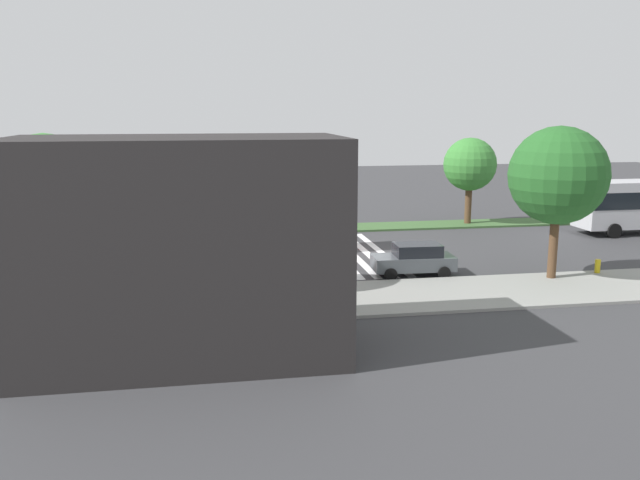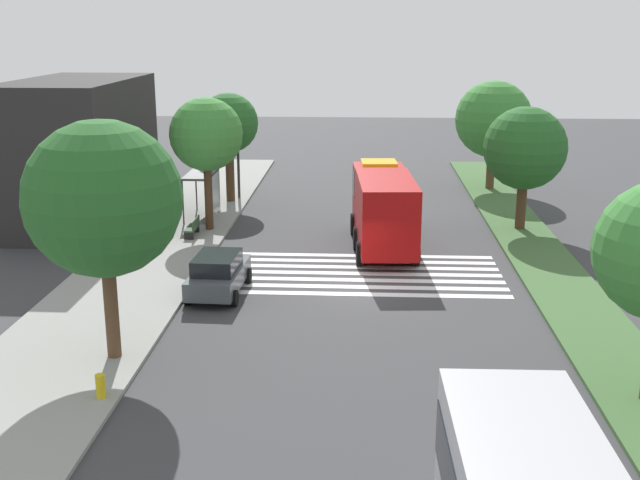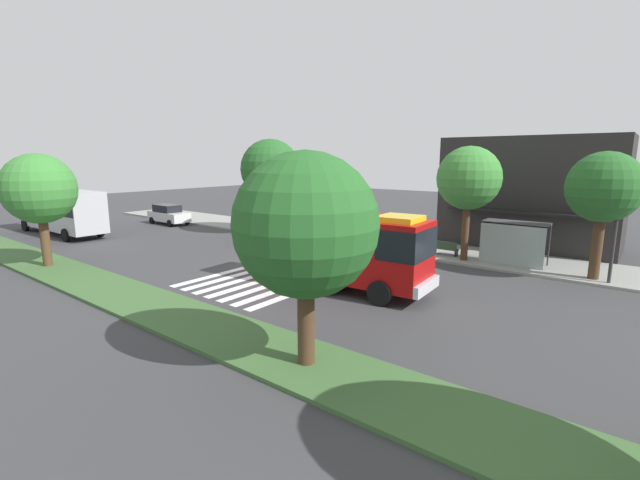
# 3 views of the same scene
# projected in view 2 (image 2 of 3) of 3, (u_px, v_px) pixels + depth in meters

# --- Properties ---
(ground_plane) EXTENTS (120.00, 120.00, 0.00)m
(ground_plane) POSITION_uv_depth(u_px,v_px,m) (359.00, 289.00, 32.16)
(ground_plane) COLOR #38383A
(sidewalk) EXTENTS (60.00, 5.44, 0.14)m
(sidewalk) POSITION_uv_depth(u_px,v_px,m) (129.00, 283.00, 32.65)
(sidewalk) COLOR gray
(sidewalk) RESTS_ON ground_plane
(median_strip) EXTENTS (60.00, 3.00, 0.14)m
(median_strip) POSITION_uv_depth(u_px,v_px,m) (565.00, 291.00, 31.71)
(median_strip) COLOR #3D6033
(median_strip) RESTS_ON ground_plane
(crosswalk) EXTENTS (5.85, 12.23, 0.01)m
(crosswalk) POSITION_uv_depth(u_px,v_px,m) (359.00, 273.00, 34.08)
(crosswalk) COLOR silver
(crosswalk) RESTS_ON ground_plane
(fire_truck) EXTENTS (8.66, 3.21, 3.75)m
(fire_truck) POSITION_uv_depth(u_px,v_px,m) (383.00, 205.00, 37.54)
(fire_truck) COLOR #A50C0C
(fire_truck) RESTS_ON ground_plane
(parked_car_mid) EXTENTS (4.29, 2.21, 1.66)m
(parked_car_mid) POSITION_uv_depth(u_px,v_px,m) (218.00, 273.00, 31.33)
(parked_car_mid) COLOR #474C51
(parked_car_mid) RESTS_ON ground_plane
(bus_stop_shelter) EXTENTS (3.50, 1.40, 2.46)m
(bus_stop_shelter) POSITION_uv_depth(u_px,v_px,m) (207.00, 186.00, 42.96)
(bus_stop_shelter) COLOR #4C4C51
(bus_stop_shelter) RESTS_ON sidewalk
(bench_near_shelter) EXTENTS (1.60, 0.50, 0.90)m
(bench_near_shelter) POSITION_uv_depth(u_px,v_px,m) (193.00, 227.00, 39.45)
(bench_near_shelter) COLOR #2D472D
(bench_near_shelter) RESTS_ON sidewalk
(street_lamp) EXTENTS (0.36, 0.36, 5.45)m
(street_lamp) POSITION_uv_depth(u_px,v_px,m) (238.00, 145.00, 47.14)
(street_lamp) COLOR #2D2D30
(street_lamp) RESTS_ON sidewalk
(storefront_building) EXTENTS (11.14, 6.37, 7.62)m
(storefront_building) POSITION_uv_depth(u_px,v_px,m) (80.00, 152.00, 42.10)
(storefront_building) COLOR #282626
(storefront_building) RESTS_ON ground_plane
(sidewalk_tree_far_west) EXTENTS (4.84, 4.84, 7.60)m
(sidewalk_tree_far_west) POSITION_uv_depth(u_px,v_px,m) (103.00, 199.00, 23.98)
(sidewalk_tree_far_west) COLOR #513823
(sidewalk_tree_far_west) RESTS_ON sidewalk
(sidewalk_tree_west) EXTENTS (3.70, 3.70, 6.77)m
(sidewalk_tree_west) POSITION_uv_depth(u_px,v_px,m) (206.00, 135.00, 39.61)
(sidewalk_tree_west) COLOR #47301E
(sidewalk_tree_west) RESTS_ON sidewalk
(sidewalk_tree_center) EXTENTS (3.49, 3.49, 6.41)m
(sidewalk_tree_center) POSITION_uv_depth(u_px,v_px,m) (229.00, 124.00, 46.12)
(sidewalk_tree_center) COLOR #47301E
(sidewalk_tree_center) RESTS_ON sidewalk
(median_tree_west) EXTENTS (4.21, 4.21, 6.30)m
(median_tree_west) POSITION_uv_depth(u_px,v_px,m) (525.00, 149.00, 39.95)
(median_tree_west) COLOR #47301E
(median_tree_west) RESTS_ON median_strip
(median_tree_center) EXTENTS (4.83, 4.83, 6.85)m
(median_tree_center) POSITION_uv_depth(u_px,v_px,m) (493.00, 119.00, 49.77)
(median_tree_center) COLOR #513823
(median_tree_center) RESTS_ON median_strip
(fire_hydrant) EXTENTS (0.28, 0.28, 0.70)m
(fire_hydrant) POSITION_uv_depth(u_px,v_px,m) (101.00, 386.00, 22.47)
(fire_hydrant) COLOR gold
(fire_hydrant) RESTS_ON sidewalk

